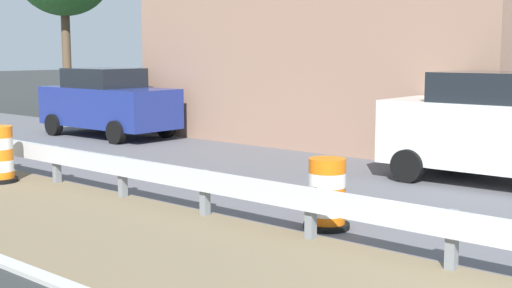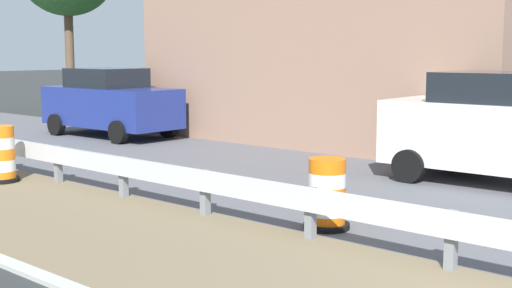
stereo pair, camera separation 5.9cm
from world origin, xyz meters
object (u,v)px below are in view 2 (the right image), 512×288
object	(u,v)px
traffic_barrel_close	(1,157)
car_distant_a	(110,102)
traffic_barrel_nearest	(327,197)
car_trailing_near_lane	(500,129)

from	to	relation	value
traffic_barrel_close	car_distant_a	size ratio (longest dim) A/B	0.24
traffic_barrel_nearest	car_trailing_near_lane	distance (m)	4.87
car_trailing_near_lane	car_distant_a	distance (m)	11.44
traffic_barrel_nearest	car_trailing_near_lane	xyz separation A→B (m)	(4.80, -0.52, 0.60)
car_trailing_near_lane	traffic_barrel_close	bearing A→B (deg)	-141.56
car_trailing_near_lane	car_distant_a	bearing A→B (deg)	-179.68
car_trailing_near_lane	car_distant_a	world-z (taller)	car_trailing_near_lane
traffic_barrel_nearest	car_trailing_near_lane	world-z (taller)	car_trailing_near_lane
traffic_barrel_close	car_distant_a	bearing A→B (deg)	36.35
traffic_barrel_close	car_trailing_near_lane	distance (m)	9.47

